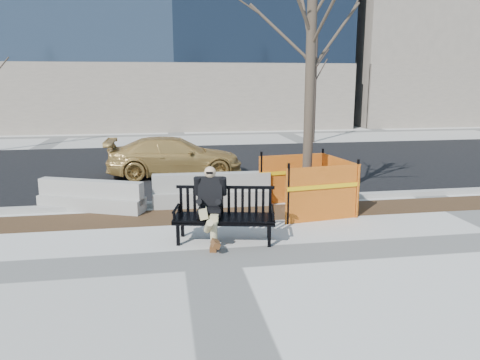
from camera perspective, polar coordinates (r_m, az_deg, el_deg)
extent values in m
plane|color=beige|center=(8.08, -3.61, -9.70)|extent=(120.00, 120.00, 0.00)
cube|color=#47301C|center=(10.53, -5.08, -4.42)|extent=(40.00, 1.20, 0.02)
cube|color=black|center=(16.55, -6.78, 1.69)|extent=(60.00, 10.40, 0.01)
cube|color=#9E9B93|center=(11.42, -5.46, -2.80)|extent=(60.00, 0.25, 0.12)
imported|color=#AF8742|center=(15.02, -8.00, 0.56)|extent=(4.29, 1.80, 1.24)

